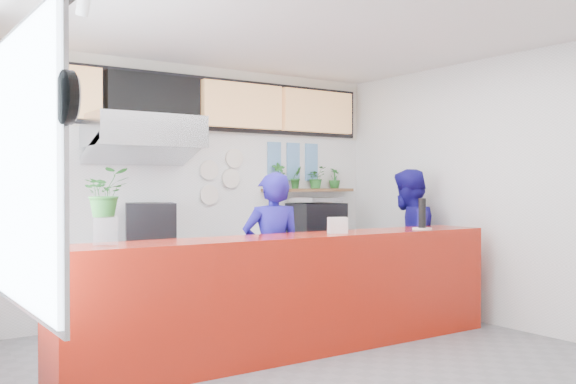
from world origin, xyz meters
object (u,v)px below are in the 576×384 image
service_counter (297,294)px  staff_center (272,256)px  panini_oven (150,224)px  pepper_mill (422,213)px  espresso_machine (316,220)px  staff_right (408,243)px

service_counter → staff_center: 0.68m
staff_center → panini_oven: bearing=-37.4°
service_counter → pepper_mill: pepper_mill is taller
espresso_machine → panini_oven: bearing=179.6°
service_counter → staff_right: 2.17m
service_counter → pepper_mill: size_ratio=14.37×
panini_oven → espresso_machine: 2.29m
panini_oven → pepper_mill: bearing=-21.2°
service_counter → panini_oven: panini_oven is taller
staff_right → staff_center: bearing=-23.6°
panini_oven → pepper_mill: (2.26, -1.90, 0.14)m
panini_oven → staff_center: (0.82, -1.20, -0.29)m
panini_oven → staff_right: size_ratio=0.30×
staff_center → espresso_machine: bearing=-122.4°
panini_oven → staff_center: bearing=-36.7°
staff_center → staff_right: bearing=-161.2°
service_counter → staff_right: staff_right is taller
service_counter → espresso_machine: espresso_machine is taller
staff_right → pepper_mill: bearing=30.7°
espresso_machine → staff_center: (-1.47, -1.20, -0.27)m
panini_oven → staff_right: staff_right is taller
pepper_mill → staff_center: bearing=154.1°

